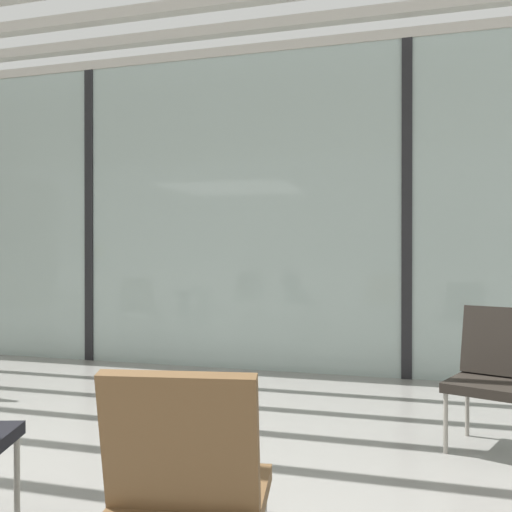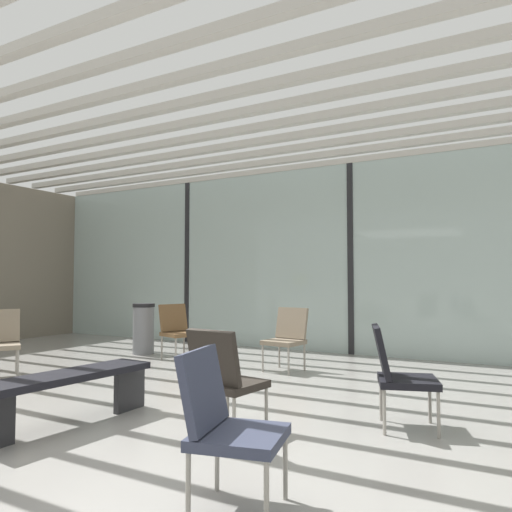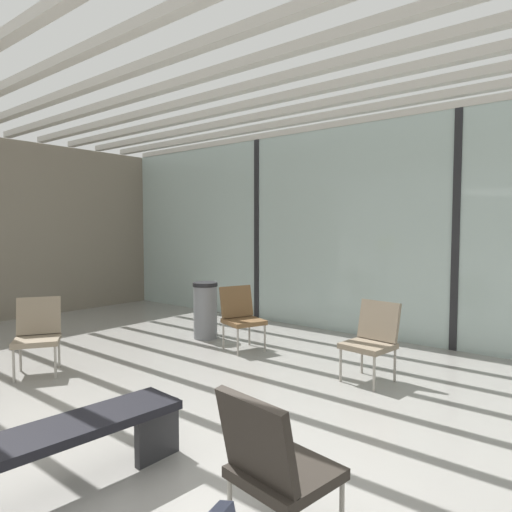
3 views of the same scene
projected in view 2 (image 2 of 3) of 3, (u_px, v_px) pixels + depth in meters
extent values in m
plane|color=gray|center=(143.00, 444.00, 3.71)|extent=(60.00, 60.00, 0.00)
cube|color=#A3B7B2|center=(351.00, 258.00, 8.34)|extent=(14.00, 0.08, 3.30)
cube|color=black|center=(188.00, 262.00, 10.03)|extent=(0.10, 0.12, 3.30)
cube|color=black|center=(351.00, 258.00, 8.34)|extent=(0.10, 0.12, 3.30)
cube|color=#B7B2A8|center=(130.00, 9.00, 3.71)|extent=(13.72, 0.12, 0.10)
cube|color=#B7B2A8|center=(179.00, 42.00, 4.23)|extent=(13.72, 0.12, 0.10)
cube|color=#B7B2A8|center=(217.00, 69.00, 4.75)|extent=(13.72, 0.12, 0.10)
cube|color=#B7B2A8|center=(247.00, 90.00, 5.28)|extent=(13.72, 0.12, 0.10)
cube|color=#B7B2A8|center=(272.00, 107.00, 5.80)|extent=(13.72, 0.12, 0.10)
cube|color=#B7B2A8|center=(293.00, 121.00, 6.33)|extent=(13.72, 0.12, 0.10)
cube|color=#B7B2A8|center=(311.00, 133.00, 6.85)|extent=(13.72, 0.12, 0.10)
cube|color=#B7B2A8|center=(326.00, 144.00, 7.38)|extent=(13.72, 0.12, 0.10)
cube|color=#B7B2A8|center=(339.00, 153.00, 7.90)|extent=(13.72, 0.12, 0.10)
cube|color=#B7B2A8|center=(350.00, 161.00, 8.42)|extent=(13.72, 0.12, 0.10)
ellipsoid|color=silver|center=(375.00, 247.00, 13.53)|extent=(12.01, 4.37, 4.37)
sphere|color=gray|center=(212.00, 253.00, 16.20)|extent=(2.41, 2.41, 2.41)
sphere|color=black|center=(237.00, 235.00, 13.39)|extent=(0.28, 0.28, 0.28)
sphere|color=black|center=(266.00, 234.00, 12.95)|extent=(0.28, 0.28, 0.28)
sphere|color=black|center=(296.00, 232.00, 12.51)|extent=(0.28, 0.28, 0.28)
sphere|color=black|center=(329.00, 230.00, 12.08)|extent=(0.28, 0.28, 0.28)
sphere|color=black|center=(365.00, 228.00, 11.64)|extent=(0.28, 0.28, 0.28)
sphere|color=black|center=(403.00, 226.00, 11.21)|extent=(0.28, 0.28, 0.28)
cube|color=black|center=(408.00, 381.00, 4.11)|extent=(0.61, 0.61, 0.06)
cube|color=black|center=(381.00, 351.00, 4.16)|extent=(0.28, 0.50, 0.44)
cylinder|color=gray|center=(439.00, 415.00, 3.85)|extent=(0.03, 0.03, 0.37)
cylinder|color=gray|center=(430.00, 402.00, 4.26)|extent=(0.03, 0.03, 0.37)
cylinder|color=gray|center=(384.00, 412.00, 3.93)|extent=(0.03, 0.03, 0.37)
cylinder|color=gray|center=(381.00, 400.00, 4.34)|extent=(0.03, 0.03, 0.37)
cube|color=#28231E|center=(231.00, 385.00, 3.97)|extent=(0.54, 0.54, 0.06)
cube|color=#28231E|center=(213.00, 357.00, 3.81)|extent=(0.49, 0.21, 0.44)
cylinder|color=gray|center=(266.00, 410.00, 4.00)|extent=(0.03, 0.03, 0.37)
cylinder|color=gray|center=(228.00, 402.00, 4.26)|extent=(0.03, 0.03, 0.37)
cylinder|color=gray|center=(234.00, 422.00, 3.67)|extent=(0.03, 0.03, 0.37)
cylinder|color=gray|center=(194.00, 413.00, 3.92)|extent=(0.03, 0.03, 0.37)
cube|color=brown|center=(180.00, 334.00, 7.72)|extent=(0.61, 0.61, 0.06)
cube|color=brown|center=(173.00, 318.00, 7.90)|extent=(0.30, 0.50, 0.44)
cylinder|color=gray|center=(176.00, 350.00, 7.42)|extent=(0.03, 0.03, 0.37)
cylinder|color=gray|center=(198.00, 348.00, 7.69)|extent=(0.03, 0.03, 0.37)
cylinder|color=gray|center=(162.00, 347.00, 7.73)|extent=(0.03, 0.03, 0.37)
cylinder|color=gray|center=(184.00, 345.00, 8.01)|extent=(0.03, 0.03, 0.37)
cube|color=#7F705B|center=(284.00, 342.00, 6.70)|extent=(0.53, 0.53, 0.06)
cube|color=#7F705B|center=(292.00, 323.00, 6.89)|extent=(0.49, 0.20, 0.44)
cylinder|color=gray|center=(263.00, 358.00, 6.64)|extent=(0.03, 0.03, 0.37)
cylinder|color=gray|center=(289.00, 361.00, 6.40)|extent=(0.03, 0.03, 0.37)
cylinder|color=gray|center=(279.00, 355.00, 6.98)|extent=(0.03, 0.03, 0.37)
cylinder|color=gray|center=(305.00, 357.00, 6.74)|extent=(0.03, 0.03, 0.37)
cube|color=#33384C|center=(239.00, 437.00, 2.65)|extent=(0.57, 0.57, 0.06)
cube|color=#33384C|center=(203.00, 388.00, 2.72)|extent=(0.24, 0.50, 0.44)
cylinder|color=gray|center=(266.00, 498.00, 2.38)|extent=(0.03, 0.03, 0.37)
cylinder|color=gray|center=(285.00, 467.00, 2.78)|extent=(0.03, 0.03, 0.37)
cylinder|color=gray|center=(188.00, 488.00, 2.50)|extent=(0.03, 0.03, 0.37)
cylinder|color=gray|center=(217.00, 459.00, 2.90)|extent=(0.03, 0.03, 0.37)
cube|color=#7F705B|center=(0.00, 346.00, 6.27)|extent=(0.66, 0.66, 0.06)
cube|color=#7F705B|center=(0.00, 326.00, 6.47)|extent=(0.38, 0.48, 0.44)
cylinder|color=gray|center=(18.00, 364.00, 6.17)|extent=(0.03, 0.03, 0.37)
cylinder|color=gray|center=(17.00, 360.00, 6.54)|extent=(0.03, 0.03, 0.37)
cube|color=black|center=(70.00, 375.00, 4.15)|extent=(0.52, 1.53, 0.06)
cube|color=#262628|center=(130.00, 389.00, 4.70)|extent=(0.06, 0.36, 0.41)
cylinder|color=slate|center=(143.00, 330.00, 8.30)|extent=(0.36, 0.36, 0.80)
cylinder|color=black|center=(144.00, 305.00, 8.32)|extent=(0.38, 0.38, 0.06)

